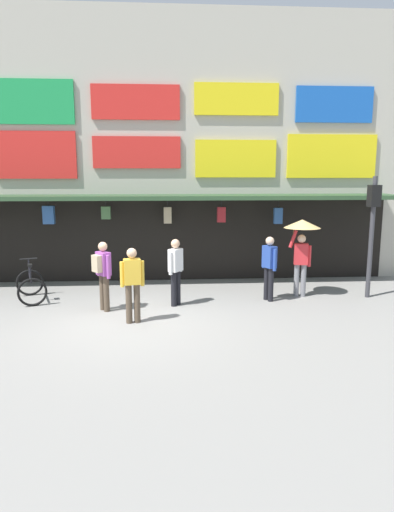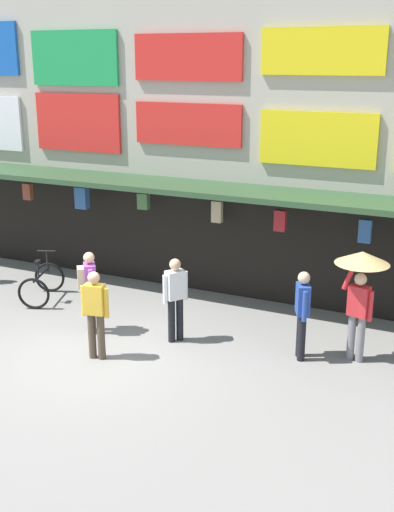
{
  "view_description": "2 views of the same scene",
  "coord_description": "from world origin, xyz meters",
  "views": [
    {
      "loc": [
        0.87,
        -9.73,
        3.24
      ],
      "look_at": [
        1.65,
        1.94,
        1.11
      ],
      "focal_mm": 31.49,
      "sensor_mm": 36.0,
      "label": 1
    },
    {
      "loc": [
        6.26,
        -9.02,
        5.3
      ],
      "look_at": [
        1.23,
        1.8,
        1.58
      ],
      "focal_mm": 44.68,
      "sensor_mm": 36.0,
      "label": 2
    }
  ],
  "objects": [
    {
      "name": "pedestrian_in_black",
      "position": [
        0.1,
        -0.12,
        0.95
      ],
      "size": [
        0.52,
        0.28,
        1.68
      ],
      "color": "brown",
      "rests_on": "ground"
    },
    {
      "name": "pedestrian_in_green",
      "position": [
        3.49,
        1.45,
        0.95
      ],
      "size": [
        0.35,
        0.49,
        1.68
      ],
      "color": "black",
      "rests_on": "ground"
    },
    {
      "name": "ground_plane",
      "position": [
        0.0,
        0.0,
        0.0
      ],
      "size": [
        80.0,
        80.0,
        0.0
      ],
      "primitive_type": "plane",
      "color": "gray"
    },
    {
      "name": "pedestrian_with_umbrella",
      "position": [
        4.42,
        1.8,
        1.64
      ],
      "size": [
        0.96,
        0.96,
        2.08
      ],
      "color": "gray",
      "rests_on": "ground"
    },
    {
      "name": "bicycle_parked",
      "position": [
        -2.68,
        1.85,
        0.39
      ],
      "size": [
        1.06,
        1.33,
        1.05
      ],
      "color": "black",
      "rests_on": "ground"
    },
    {
      "name": "pedestrian_in_blue",
      "position": [
        -0.68,
        0.83,
        0.98
      ],
      "size": [
        0.47,
        0.48,
        1.68
      ],
      "color": "brown",
      "rests_on": "ground"
    },
    {
      "name": "shopfront",
      "position": [
        -0.0,
        4.57,
        3.96
      ],
      "size": [
        18.0,
        2.6,
        8.0
      ],
      "color": "#B2AD9E",
      "rests_on": "ground"
    },
    {
      "name": "pedestrian_in_red",
      "position": [
        1.07,
        1.17,
        0.95
      ],
      "size": [
        0.39,
        0.45,
        1.68
      ],
      "color": "black",
      "rests_on": "ground"
    }
  ]
}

